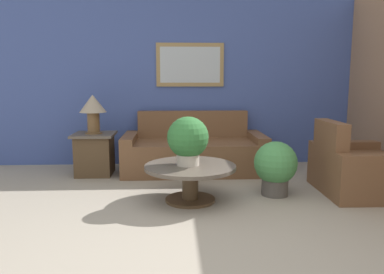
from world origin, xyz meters
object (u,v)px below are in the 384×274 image
Objects in this scene: table_lamp at (93,108)px; potted_plant_floor at (276,166)px; couch_main at (194,152)px; armchair at (356,170)px; potted_plant_on_table at (188,139)px; coffee_table at (190,175)px; side_table at (95,154)px.

potted_plant_floor is (2.32, -1.08, -0.61)m from table_lamp.
couch_main is 3.76× the size of table_lamp.
couch_main is 1.58m from table_lamp.
table_lamp is (-3.31, 1.05, 0.67)m from armchair.
potted_plant_floor is (-0.99, -0.04, 0.06)m from armchair.
table_lamp is 0.85× the size of potted_plant_floor.
potted_plant_floor is at bearing 9.28° from potted_plant_on_table.
potted_plant_on_table is at bearing 96.90° from armchair.
table_lamp is (-1.31, 1.26, 0.66)m from coffee_table.
potted_plant_on_table is (1.29, -1.25, -0.26)m from table_lamp.
armchair is at bearing 2.18° from potted_plant_floor.
potted_plant_on_table is 1.11m from potted_plant_floor.
table_lamp reaches higher than potted_plant_on_table.
armchair is at bearing -17.55° from table_lamp.
side_table is 0.66m from table_lamp.
table_lamp reaches higher than potted_plant_floor.
couch_main is at bearing 5.26° from side_table.
couch_main is 2.22m from armchair.
side_table is 1.09× the size of table_lamp.
table_lamp is at bearing 136.26° from coffee_table.
table_lamp reaches higher than coffee_table.
potted_plant_on_table is (1.29, -1.25, 0.40)m from side_table.
potted_plant_floor is at bearing -25.03° from side_table.
potted_plant_on_table reaches higher than potted_plant_floor.
coffee_table is 1.59× the size of potted_plant_floor.
couch_main is 1.45m from potted_plant_on_table.
side_table is (-1.43, -0.13, 0.02)m from couch_main.
coffee_table is (-2.00, -0.21, 0.01)m from armchair.
potted_plant_on_table reaches higher than couch_main.
table_lamp is 1.82m from potted_plant_on_table.
potted_plant_on_table is at bearing -44.21° from table_lamp.
couch_main is 3.79× the size of potted_plant_on_table.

